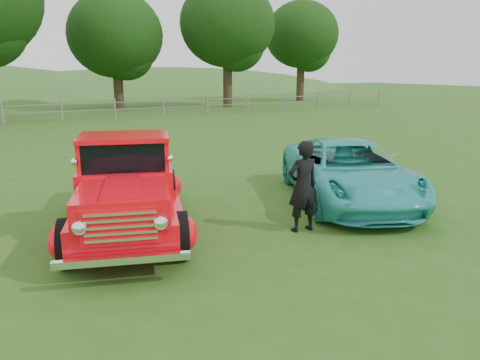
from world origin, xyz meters
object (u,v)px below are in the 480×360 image
tree_mid_east (227,24)px  tree_far_east (302,35)px  red_pickup (127,188)px  man (303,186)px  teal_sedan (349,171)px  tree_near_east (115,35)px

tree_mid_east → tree_far_east: tree_mid_east is taller
red_pickup → man: size_ratio=3.16×
teal_sedan → tree_mid_east: bearing=92.1°
red_pickup → man: 3.18m
teal_sedan → man: man is taller
tree_mid_east → man: bearing=-114.0°
tree_far_east → man: (-20.78, -29.48, -5.02)m
tree_near_east → teal_sedan: tree_near_east is taller
tree_far_east → teal_sedan: (-18.71, -28.33, -5.18)m
teal_sedan → man: size_ratio=2.91×
red_pickup → teal_sedan: (4.87, -0.37, -0.12)m
tree_near_east → teal_sedan: bearing=-93.6°
tree_mid_east → tree_far_east: size_ratio=1.07×
tree_mid_east → man: tree_mid_east is taller
teal_sedan → man: 2.37m
man → tree_mid_east: bearing=-112.7°
tree_mid_east → red_pickup: 29.40m
tree_mid_east → teal_sedan: bearing=-111.0°
tree_far_east → tree_near_east: bearing=-176.6°
red_pickup → teal_sedan: red_pickup is taller
teal_sedan → red_pickup: bearing=-161.2°
tree_near_east → tree_mid_east: tree_mid_east is taller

